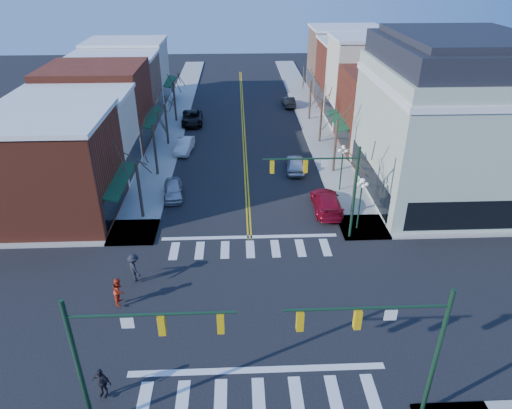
{
  "coord_description": "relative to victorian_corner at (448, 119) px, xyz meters",
  "views": [
    {
      "loc": [
        -0.75,
        -20.76,
        18.41
      ],
      "look_at": [
        0.47,
        7.71,
        2.8
      ],
      "focal_mm": 32.0,
      "sensor_mm": 36.0,
      "label": 1
    }
  ],
  "objects": [
    {
      "name": "pedestrian_dark_a",
      "position": [
        -23.8,
        -20.37,
        -5.68
      ],
      "size": [
        1.05,
        0.68,
        1.66
      ],
      "primitive_type": "imported",
      "rotation": [
        0.0,
        0.0,
        -0.3
      ],
      "color": "black",
      "rests_on": "sidewalk_left"
    },
    {
      "name": "tree_left_b",
      "position": [
        -24.9,
        4.5,
        -4.14
      ],
      "size": [
        0.24,
        0.24,
        5.04
      ],
      "primitive_type": "cylinder",
      "color": "#382B21",
      "rests_on": "ground"
    },
    {
      "name": "car_right_mid",
      "position": [
        -11.7,
        5.01,
        -5.92
      ],
      "size": [
        2.07,
        4.46,
        1.48
      ],
      "primitive_type": "imported",
      "rotation": [
        0.0,
        0.0,
        3.07
      ],
      "color": "silver",
      "rests_on": "ground"
    },
    {
      "name": "car_right_near",
      "position": [
        -10.1,
        -2.88,
        -5.89
      ],
      "size": [
        2.28,
        5.36,
        1.54
      ],
      "primitive_type": "imported",
      "rotation": [
        0.0,
        0.0,
        3.12
      ],
      "color": "maroon",
      "rests_on": "ground"
    },
    {
      "name": "car_left_far",
      "position": [
        -22.81,
        19.58,
        -5.91
      ],
      "size": [
        2.78,
        5.51,
        1.5
      ],
      "primitive_type": "imported",
      "rotation": [
        0.0,
        0.0,
        0.06
      ],
      "color": "black",
      "rests_on": "ground"
    },
    {
      "name": "tree_left_a",
      "position": [
        -24.9,
        -3.5,
        -4.28
      ],
      "size": [
        0.24,
        0.24,
        4.76
      ],
      "primitive_type": "cylinder",
      "color": "#382B21",
      "rests_on": "ground"
    },
    {
      "name": "traffic_mast_near_left",
      "position": [
        -22.05,
        -21.9,
        -1.95
      ],
      "size": [
        6.6,
        0.28,
        7.2
      ],
      "color": "#14331E",
      "rests_on": "ground"
    },
    {
      "name": "tree_right_a",
      "position": [
        -8.1,
        -3.5,
        -4.35
      ],
      "size": [
        0.24,
        0.24,
        4.62
      ],
      "primitive_type": "cylinder",
      "color": "#382B21",
      "rests_on": "ground"
    },
    {
      "name": "pedestrian_dark_b",
      "position": [
        -23.92,
        -11.69,
        -5.53
      ],
      "size": [
        1.31,
        1.44,
        1.95
      ],
      "primitive_type": "imported",
      "rotation": [
        0.0,
        0.0,
        2.19
      ],
      "color": "black",
      "rests_on": "sidewalk_left"
    },
    {
      "name": "bldg_left_brick_a",
      "position": [
        -32.0,
        -2.75,
        -2.66
      ],
      "size": [
        10.0,
        8.5,
        8.0
      ],
      "primitive_type": "cube",
      "color": "maroon",
      "rests_on": "ground"
    },
    {
      "name": "pedestrian_red_b",
      "position": [
        -24.42,
        -13.83,
        -5.62
      ],
      "size": [
        0.69,
        0.87,
        1.77
      ],
      "primitive_type": "imported",
      "rotation": [
        0.0,
        0.0,
        1.55
      ],
      "color": "red",
      "rests_on": "sidewalk_left"
    },
    {
      "name": "car_left_mid",
      "position": [
        -22.9,
        10.37,
        -5.95
      ],
      "size": [
        1.95,
        4.41,
        1.41
      ],
      "primitive_type": "imported",
      "rotation": [
        0.0,
        0.0,
        -0.11
      ],
      "color": "silver",
      "rests_on": "ground"
    },
    {
      "name": "lamppost_corner",
      "position": [
        -8.3,
        -6.0,
        -3.7
      ],
      "size": [
        0.36,
        0.36,
        4.33
      ],
      "color": "#14331E",
      "rests_on": "ground"
    },
    {
      "name": "bldg_right_tan",
      "position": [
        -1.0,
        34.5,
        -2.16
      ],
      "size": [
        10.0,
        8.0,
        9.0
      ],
      "primitive_type": "cube",
      "color": "#916850",
      "rests_on": "ground"
    },
    {
      "name": "bldg_left_stucco_b",
      "position": [
        -32.0,
        29.0,
        -2.56
      ],
      "size": [
        10.0,
        8.0,
        8.2
      ],
      "primitive_type": "cube",
      "color": "beige",
      "rests_on": "ground"
    },
    {
      "name": "traffic_mast_far_right",
      "position": [
        -10.95,
        -7.1,
        -1.95
      ],
      "size": [
        6.6,
        0.28,
        7.2
      ],
      "color": "#14331E",
      "rests_on": "ground"
    },
    {
      "name": "car_left_near",
      "position": [
        -22.9,
        0.04,
        -5.98
      ],
      "size": [
        2.07,
        4.15,
        1.36
      ],
      "primitive_type": "imported",
      "rotation": [
        0.0,
        0.0,
        0.12
      ],
      "color": "#ADADB2",
      "rests_on": "ground"
    },
    {
      "name": "victorian_corner",
      "position": [
        0.0,
        0.0,
        0.0
      ],
      "size": [
        12.25,
        14.25,
        13.3
      ],
      "color": "#ACBAA1",
      "rests_on": "ground"
    },
    {
      "name": "tree_right_d",
      "position": [
        -8.1,
        20.5,
        -4.17
      ],
      "size": [
        0.24,
        0.24,
        4.97
      ],
      "primitive_type": "cylinder",
      "color": "#382B21",
      "rests_on": "ground"
    },
    {
      "name": "traffic_mast_near_right",
      "position": [
        -10.95,
        -21.9,
        -1.95
      ],
      "size": [
        6.6,
        0.28,
        7.2
      ],
      "color": "#14331E",
      "rests_on": "ground"
    },
    {
      "name": "sidewalk_right",
      "position": [
        -7.75,
        5.5,
        -6.58
      ],
      "size": [
        3.5,
        70.0,
        0.15
      ],
      "primitive_type": "cube",
      "color": "#9E9B93",
      "rests_on": "ground"
    },
    {
      "name": "bldg_left_brick_b",
      "position": [
        -32.0,
        13.0,
        -2.41
      ],
      "size": [
        10.0,
        9.0,
        8.5
      ],
      "primitive_type": "cube",
      "color": "maroon",
      "rests_on": "ground"
    },
    {
      "name": "tree_right_c",
      "position": [
        -8.1,
        12.5,
        -4.24
      ],
      "size": [
        0.24,
        0.24,
        4.83
      ],
      "primitive_type": "cylinder",
      "color": "#382B21",
      "rests_on": "ground"
    },
    {
      "name": "bldg_right_brick_a",
      "position": [
        -1.0,
        11.25,
        -2.66
      ],
      "size": [
        10.0,
        8.5,
        8.0
      ],
      "primitive_type": "cube",
      "color": "maroon",
      "rests_on": "ground"
    },
    {
      "name": "bldg_right_brick_b",
      "position": [
        -1.0,
        26.5,
        -2.41
      ],
      "size": [
        10.0,
        8.0,
        8.5
      ],
      "primitive_type": "cube",
      "color": "maroon",
      "rests_on": "ground"
    },
    {
      "name": "sidewalk_left",
      "position": [
        -25.25,
        5.5,
        -6.58
      ],
      "size": [
        3.5,
        70.0,
        0.15
      ],
      "primitive_type": "cube",
      "color": "#9E9B93",
      "rests_on": "ground"
    },
    {
      "name": "bldg_left_tan",
      "position": [
        -32.0,
        21.25,
        -2.76
      ],
      "size": [
        10.0,
        7.5,
        7.8
      ],
      "primitive_type": "cube",
      "color": "#916850",
      "rests_on": "ground"
    },
    {
      "name": "lamppost_midblock",
      "position": [
        -8.3,
        0.5,
        -3.7
      ],
      "size": [
        0.36,
        0.36,
        4.33
      ],
      "color": "#14331E",
      "rests_on": "ground"
    },
    {
      "name": "bldg_right_stucco",
      "position": [
        -1.0,
        19.0,
        -1.66
      ],
      "size": [
        10.0,
        7.0,
        10.0
      ],
      "primitive_type": "cube",
      "color": "beige",
      "rests_on": "ground"
    },
    {
      "name": "bldg_left_stucco_a",
      "position": [
        -32.0,
        5.0,
        -2.91
      ],
      "size": [
        10.0,
        7.0,
        7.5
      ],
      "primitive_type": "cube",
      "color": "beige",
      "rests_on": "ground"
    },
    {
      "name": "tree_right_b",
      "position": [
        -8.1,
        4.5,
        -4.07
      ],
      "size": [
        0.24,
        0.24,
        5.18
      ],
      "primitive_type": "cylinder",
      "color": "#382B21",
      "rests_on": "ground"
    },
    {
      "name": "ground",
      "position": [
        -16.5,
        -14.5,
        -6.66
      ],
      "size": [
        160.0,
        160.0,
        0.0
      ],
      "primitive_type": "plane",
      "color": "black",
      "rests_on": "ground"
    },
    {
      "name": "tree_left_c",
      "position": [
        -24.9,
        12.5,
        -4.38
      ],
      "size": [
        0.24,
        0.24,
        4.55
      ],
      "primitive_type": "cylinder",
      "color": "#382B21",
      "rests_on": "ground"
    },
    {
      "name": "tree_left_d",
      "position": [
        -24.9,
        20.5,
        -4.21
      ],
      "size": [
        0.24,
        0.24,
        4.9
      ],
      "primitive_type": "cylinder",
      "color": "#382B21",
      "rests_on": "ground"
    },
    {
      "name": "car_right_far",
      "position": [
        -10.1,
        26.38,
        -5.99
      ],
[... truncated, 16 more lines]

